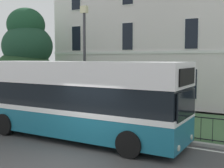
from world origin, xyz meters
name	(u,v)px	position (x,y,z in m)	size (l,w,h in m)	color
ground_plane	(90,152)	(0.00, 1.24, -0.01)	(60.00, 56.00, 0.18)	#464545
georgian_townhouse	(182,22)	(-1.38, 16.06, 6.28)	(18.20, 10.35, 12.25)	silver
iron_verge_railing	(104,117)	(-1.38, 4.40, 0.62)	(13.77, 0.04, 0.97)	black
evergreen_tree	(27,61)	(-10.11, 7.80, 3.21)	(4.08, 3.95, 7.16)	#423328
single_decker_bus	(77,98)	(-1.59, 2.52, 1.73)	(9.52, 2.80, 3.30)	#1A667F
street_lamp_post	(85,55)	(-3.10, 5.18, 3.60)	(0.36, 0.24, 6.00)	#333338
litter_bin	(29,106)	(-6.89, 4.85, 0.66)	(0.53, 0.53, 1.07)	#4C4742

